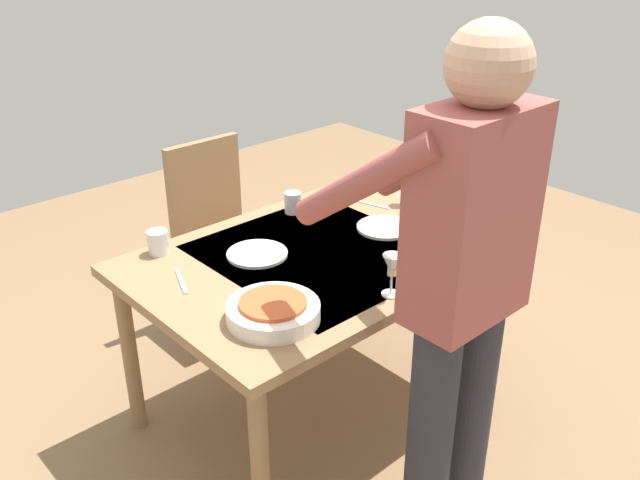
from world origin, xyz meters
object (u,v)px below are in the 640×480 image
object	(u,v)px
wine_bottle	(411,243)
wine_glass_left	(392,268)
dining_table	(320,269)
water_cup_far_left	(424,203)
dinner_plate_near	(257,254)
water_cup_near_right	(158,242)
dinner_plate_far	(385,227)
chair_near	(218,223)
person_server	(460,285)
serving_bowl_pasta	(273,311)
water_cup_far_right	(441,220)
water_cup_near_left	(293,203)
wine_glass_right	(409,181)

from	to	relation	value
wine_bottle	wine_glass_left	xyz separation A→B (m)	(0.18, 0.07, -0.01)
dining_table	wine_bottle	world-z (taller)	wine_bottle
water_cup_far_left	dinner_plate_near	size ratio (longest dim) A/B	0.41
water_cup_near_right	dinner_plate_far	distance (m)	0.90
chair_near	water_cup_far_left	distance (m)	1.03
dinner_plate_far	water_cup_near_right	bearing A→B (deg)	-28.38
wine_bottle	dinner_plate_near	xyz separation A→B (m)	(0.33, -0.47, -0.10)
person_server	serving_bowl_pasta	bearing A→B (deg)	-60.33
dining_table	water_cup_far_right	world-z (taller)	water_cup_far_right
water_cup_near_left	dinner_plate_far	xyz separation A→B (m)	(-0.17, 0.38, -0.04)
dinner_plate_near	dinner_plate_far	xyz separation A→B (m)	(-0.53, 0.16, 0.00)
wine_bottle	water_cup_near_left	bearing A→B (deg)	-92.36
chair_near	dinner_plate_far	distance (m)	0.94
wine_bottle	water_cup_far_left	world-z (taller)	wine_bottle
water_cup_near_left	dinner_plate_far	world-z (taller)	water_cup_near_left
wine_bottle	dinner_plate_far	world-z (taller)	wine_bottle
water_cup_near_left	dinner_plate_near	world-z (taller)	water_cup_near_left
wine_bottle	dining_table	bearing A→B (deg)	-67.36
person_server	serving_bowl_pasta	distance (m)	0.60
dinner_plate_far	dinner_plate_near	bearing A→B (deg)	-17.25
dining_table	wine_bottle	size ratio (longest dim) A/B	4.71
water_cup_far_right	wine_glass_right	bearing A→B (deg)	-113.38
wine_glass_right	water_cup_near_left	bearing A→B (deg)	-30.91
wine_glass_left	water_cup_far_right	bearing A→B (deg)	-158.26
chair_near	person_server	bearing A→B (deg)	80.72
wine_bottle	water_cup_far_left	xyz separation A→B (m)	(-0.43, -0.30, -0.06)
serving_bowl_pasta	chair_near	bearing A→B (deg)	-116.00
wine_glass_right	water_cup_near_left	xyz separation A→B (m)	(0.44, -0.26, -0.06)
serving_bowl_pasta	dinner_plate_far	world-z (taller)	serving_bowl_pasta
water_cup_near_left	dinner_plate_near	size ratio (longest dim) A/B	0.40
wine_glass_left	dinner_plate_near	world-z (taller)	wine_glass_left
water_cup_near_left	dinner_plate_far	bearing A→B (deg)	114.21
wine_glass_left	wine_glass_right	xyz separation A→B (m)	(-0.64, -0.49, 0.00)
water_cup_near_right	dining_table	bearing A→B (deg)	138.64
serving_bowl_pasta	dinner_plate_far	bearing A→B (deg)	-163.57
dinner_plate_far	serving_bowl_pasta	bearing A→B (deg)	16.43
wine_glass_left	dinner_plate_far	distance (m)	0.54
water_cup_far_left	wine_glass_left	bearing A→B (deg)	31.19
person_server	water_cup_far_left	size ratio (longest dim) A/B	18.00
serving_bowl_pasta	dinner_plate_far	xyz separation A→B (m)	(-0.76, -0.23, -0.03)
chair_near	water_cup_near_right	distance (m)	0.78
wine_glass_left	water_cup_near_right	size ratio (longest dim) A/B	1.65
wine_bottle	dinner_plate_far	size ratio (longest dim) A/B	1.29
chair_near	water_cup_far_left	bearing A→B (deg)	117.03
water_cup_near_left	water_cup_far_left	world-z (taller)	water_cup_far_left
chair_near	dinner_plate_far	world-z (taller)	chair_near
person_server	wine_glass_right	distance (m)	1.13
wine_glass_right	serving_bowl_pasta	distance (m)	1.09
dinner_plate_near	chair_near	bearing A→B (deg)	-113.05
dining_table	water_cup_near_right	xyz separation A→B (m)	(0.46, -0.40, 0.12)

